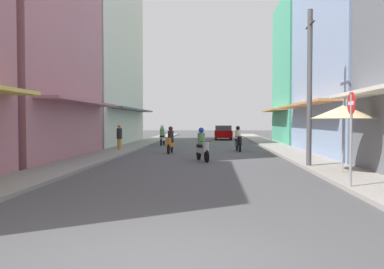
% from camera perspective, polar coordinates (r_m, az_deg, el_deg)
% --- Properties ---
extents(ground_plane, '(110.73, 110.73, 0.00)m').
position_cam_1_polar(ground_plane, '(26.21, 1.66, -2.17)').
color(ground_plane, '#4C4C4F').
extents(sidewalk_left, '(1.99, 58.33, 0.12)m').
position_cam_1_polar(sidewalk_left, '(26.85, -9.49, -1.97)').
color(sidewalk_left, gray).
rests_on(sidewalk_left, ground).
extents(sidewalk_right, '(1.99, 58.33, 0.12)m').
position_cam_1_polar(sidewalk_right, '(26.59, 12.93, -2.03)').
color(sidewalk_right, '#9E9991').
rests_on(sidewalk_right, ground).
extents(building_left_mid, '(7.05, 9.90, 12.89)m').
position_cam_1_polar(building_left_mid, '(21.88, -24.47, 13.82)').
color(building_left_mid, '#B7727F').
rests_on(building_left_mid, ground).
extents(building_left_far, '(7.05, 13.61, 15.41)m').
position_cam_1_polar(building_left_far, '(33.17, -14.51, 11.98)').
color(building_left_far, silver).
rests_on(building_left_far, ground).
extents(building_right_mid, '(7.05, 11.69, 12.80)m').
position_cam_1_polar(building_right_mid, '(24.33, 24.14, 12.48)').
color(building_right_mid, '#8CA5CC').
rests_on(building_right_mid, ground).
extents(building_right_far, '(7.05, 8.47, 11.90)m').
position_cam_1_polar(building_right_far, '(34.55, 17.58, 8.61)').
color(building_right_far, '#4CB28C').
rests_on(building_right_far, ground).
extents(motorbike_white, '(0.55, 1.81, 1.58)m').
position_cam_1_polar(motorbike_white, '(30.70, -4.29, -0.26)').
color(motorbike_white, black).
rests_on(motorbike_white, ground).
extents(motorbike_orange, '(0.55, 1.81, 1.58)m').
position_cam_1_polar(motorbike_orange, '(23.01, -3.17, -0.98)').
color(motorbike_orange, black).
rests_on(motorbike_orange, ground).
extents(motorbike_silver, '(0.76, 1.74, 1.58)m').
position_cam_1_polar(motorbike_silver, '(18.43, 1.51, -1.70)').
color(motorbike_silver, black).
rests_on(motorbike_silver, ground).
extents(motorbike_black, '(0.55, 1.81, 1.58)m').
position_cam_1_polar(motorbike_black, '(24.63, 6.73, -0.80)').
color(motorbike_black, black).
rests_on(motorbike_black, ground).
extents(parked_car, '(1.80, 4.12, 1.45)m').
position_cam_1_polar(parked_car, '(40.14, 4.56, 0.30)').
color(parked_car, '#8C0000').
rests_on(parked_car, ground).
extents(pedestrian_foreground, '(0.44, 0.44, 1.76)m').
position_cam_1_polar(pedestrian_foreground, '(24.86, -10.48, -0.13)').
color(pedestrian_foreground, '#BF8C3F').
rests_on(pedestrian_foreground, ground).
extents(vendor_umbrella, '(2.14, 2.14, 2.41)m').
position_cam_1_polar(vendor_umbrella, '(14.36, 21.04, 3.07)').
color(vendor_umbrella, '#99999E').
rests_on(vendor_umbrella, ground).
extents(utility_pole, '(0.20, 1.20, 6.25)m').
position_cam_1_polar(utility_pole, '(16.26, 16.66, 6.54)').
color(utility_pole, '#4C4C4F').
rests_on(utility_pole, ground).
extents(street_sign_no_entry, '(0.07, 0.60, 2.65)m').
position_cam_1_polar(street_sign_no_entry, '(11.33, 22.05, 1.03)').
color(street_sign_no_entry, gray).
rests_on(street_sign_no_entry, ground).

